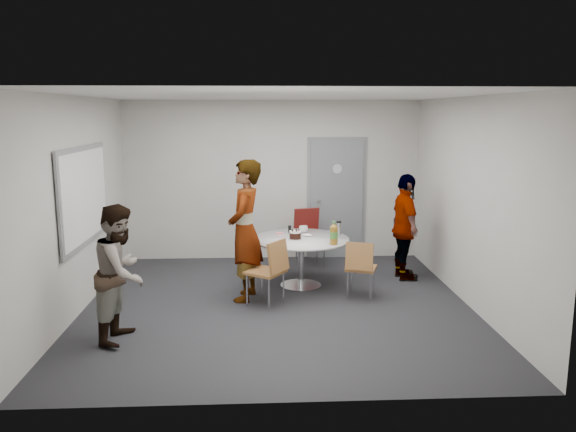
{
  "coord_description": "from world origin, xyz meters",
  "views": [
    {
      "loc": [
        -0.22,
        -7.01,
        2.5
      ],
      "look_at": [
        0.15,
        0.25,
        1.15
      ],
      "focal_mm": 35.0,
      "sensor_mm": 36.0,
      "label": 1
    }
  ],
  "objects": [
    {
      "name": "floor",
      "position": [
        0.0,
        0.0,
        0.0
      ],
      "size": [
        5.0,
        5.0,
        0.0
      ],
      "primitive_type": "plane",
      "color": "black",
      "rests_on": "ground"
    },
    {
      "name": "whiteboard",
      "position": [
        -2.46,
        0.2,
        1.45
      ],
      "size": [
        0.04,
        1.9,
        1.25
      ],
      "color": "gray",
      "rests_on": "wall_left"
    },
    {
      "name": "wall_right",
      "position": [
        2.5,
        0.0,
        1.35
      ],
      "size": [
        0.0,
        5.0,
        5.0
      ],
      "primitive_type": "plane",
      "rotation": [
        1.57,
        0.0,
        -1.57
      ],
      "color": "#B7B4AD",
      "rests_on": "floor"
    },
    {
      "name": "person_right",
      "position": [
        1.95,
        1.11,
        0.8
      ],
      "size": [
        0.43,
        0.96,
        1.6
      ],
      "primitive_type": "imported",
      "rotation": [
        0.0,
        0.0,
        1.62
      ],
      "color": "black",
      "rests_on": "floor"
    },
    {
      "name": "chair_far",
      "position": [
        0.58,
        1.99,
        0.57
      ],
      "size": [
        0.53,
        0.57,
        0.94
      ],
      "rotation": [
        0.0,
        0.0,
        3.36
      ],
      "color": "#601713",
      "rests_on": "floor"
    },
    {
      "name": "table",
      "position": [
        0.39,
        0.81,
        0.63
      ],
      "size": [
        1.38,
        1.38,
        1.04
      ],
      "color": "silver",
      "rests_on": "floor"
    },
    {
      "name": "person_main",
      "position": [
        -0.42,
        0.31,
        0.95
      ],
      "size": [
        0.57,
        0.76,
        1.89
      ],
      "primitive_type": "imported",
      "rotation": [
        0.0,
        0.0,
        -1.74
      ],
      "color": "#A5C6EA",
      "rests_on": "floor"
    },
    {
      "name": "wall_front",
      "position": [
        0.0,
        -2.5,
        1.35
      ],
      "size": [
        5.0,
        0.0,
        5.0
      ],
      "primitive_type": "plane",
      "rotation": [
        -1.57,
        0.0,
        0.0
      ],
      "color": "#B7B4AD",
      "rests_on": "floor"
    },
    {
      "name": "ceiling",
      "position": [
        0.0,
        0.0,
        2.7
      ],
      "size": [
        5.0,
        5.0,
        0.0
      ],
      "primitive_type": "plane",
      "rotation": [
        3.14,
        0.0,
        0.0
      ],
      "color": "silver",
      "rests_on": "wall_back"
    },
    {
      "name": "person_left",
      "position": [
        -1.76,
        -0.99,
        0.76
      ],
      "size": [
        0.68,
        0.82,
        1.52
      ],
      "primitive_type": "imported",
      "rotation": [
        0.0,
        0.0,
        1.43
      ],
      "color": "white",
      "rests_on": "floor"
    },
    {
      "name": "chair_near_right",
      "position": [
        1.12,
        0.22,
        0.49
      ],
      "size": [
        0.49,
        0.52,
        0.8
      ],
      "rotation": [
        0.0,
        0.0,
        -0.34
      ],
      "color": "brown",
      "rests_on": "floor"
    },
    {
      "name": "door",
      "position": [
        1.1,
        2.48,
        1.03
      ],
      "size": [
        1.02,
        0.17,
        2.12
      ],
      "color": "slate",
      "rests_on": "wall_back"
    },
    {
      "name": "wall_back",
      "position": [
        0.0,
        2.5,
        1.35
      ],
      "size": [
        5.0,
        0.0,
        5.0
      ],
      "primitive_type": "plane",
      "rotation": [
        1.57,
        0.0,
        0.0
      ],
      "color": "#B7B4AD",
      "rests_on": "floor"
    },
    {
      "name": "wall_left",
      "position": [
        -2.5,
        0.0,
        1.35
      ],
      "size": [
        0.0,
        5.0,
        5.0
      ],
      "primitive_type": "plane",
      "rotation": [
        1.57,
        0.0,
        1.57
      ],
      "color": "#B7B4AD",
      "rests_on": "floor"
    },
    {
      "name": "chair_near_left",
      "position": [
        -0.09,
        -0.03,
        0.54
      ],
      "size": [
        0.61,
        0.6,
        0.89
      ],
      "rotation": [
        0.0,
        0.0,
        0.97
      ],
      "color": "brown",
      "rests_on": "floor"
    }
  ]
}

